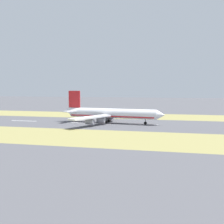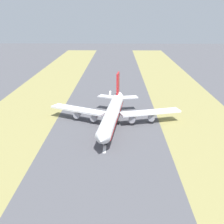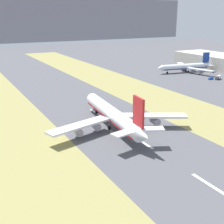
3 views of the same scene
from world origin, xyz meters
name	(u,v)px [view 1 (image 1 of 3)]	position (x,y,z in m)	size (l,w,h in m)	color
ground_plane	(103,123)	(0.00, 0.00, 0.00)	(800.00, 800.00, 0.00)	#4C4C51
grass_median_west	(117,116)	(-45.00, 0.00, 0.00)	(40.00, 600.00, 0.01)	olive
grass_median_east	(78,137)	(45.00, 0.00, 0.00)	(40.00, 600.00, 0.01)	olive
centreline_dash_near	(24,121)	(0.00, -54.52, 0.01)	(1.20, 18.00, 0.01)	silver
centreline_dash_mid	(81,123)	(0.00, -14.52, 0.01)	(1.20, 18.00, 0.01)	silver
centreline_dash_far	(143,125)	(0.00, 25.48, 0.01)	(1.20, 18.00, 0.01)	silver
airplane_main_jet	(109,113)	(-2.61, 3.59, 6.02)	(63.80, 67.21, 20.20)	white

